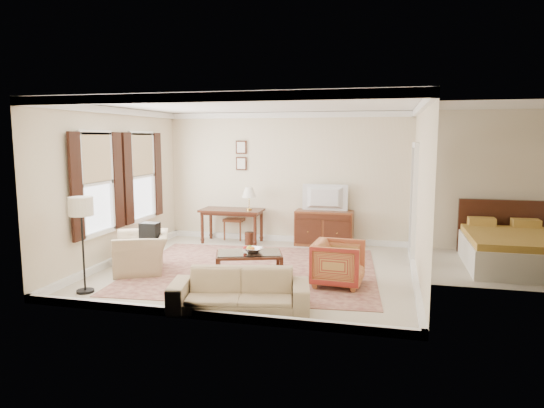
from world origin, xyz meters
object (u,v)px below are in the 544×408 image
at_px(writing_desk, 232,214).
at_px(sideboard, 324,228).
at_px(coffee_table, 249,259).
at_px(sofa, 240,284).
at_px(striped_armchair, 339,261).
at_px(club_armchair, 142,246).
at_px(tv, 324,189).

bearing_deg(writing_desk, sideboard, 4.88).
bearing_deg(coffee_table, sofa, -78.54).
bearing_deg(sideboard, coffee_table, -107.11).
xyz_separation_m(sideboard, coffee_table, (-0.87, -2.83, -0.03)).
relative_size(coffee_table, striped_armchair, 1.55).
bearing_deg(sideboard, club_armchair, -135.37).
xyz_separation_m(coffee_table, club_armchair, (-1.97, 0.02, 0.10)).
relative_size(sideboard, tv, 1.33).
xyz_separation_m(writing_desk, coffee_table, (1.18, -2.65, -0.29)).
bearing_deg(tv, sideboard, -90.00).
height_order(coffee_table, club_armchair, club_armchair).
bearing_deg(sideboard, striped_armchair, -77.81).
xyz_separation_m(writing_desk, sofa, (1.47, -4.09, -0.27)).
xyz_separation_m(club_armchair, sofa, (2.26, -1.46, -0.09)).
bearing_deg(sofa, club_armchair, 135.77).
distance_m(tv, club_armchair, 4.05).
bearing_deg(writing_desk, sofa, -70.24).
height_order(tv, striped_armchair, tv).
bearing_deg(club_armchair, coffee_table, 64.13).
distance_m(striped_armchair, club_armchair, 3.45).
bearing_deg(club_armchair, sideboard, 109.48).
height_order(coffee_table, striped_armchair, striped_armchair).
bearing_deg(club_armchair, writing_desk, 138.11).
bearing_deg(club_armchair, striped_armchair, 64.51).
relative_size(coffee_table, sofa, 0.65).
xyz_separation_m(writing_desk, sideboard, (2.05, 0.17, -0.26)).
bearing_deg(striped_armchair, sideboard, 15.98).
height_order(writing_desk, sofa, writing_desk).
distance_m(writing_desk, coffee_table, 2.92).
height_order(tv, coffee_table, tv).
bearing_deg(writing_desk, tv, 4.32).
distance_m(writing_desk, sideboard, 2.07).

